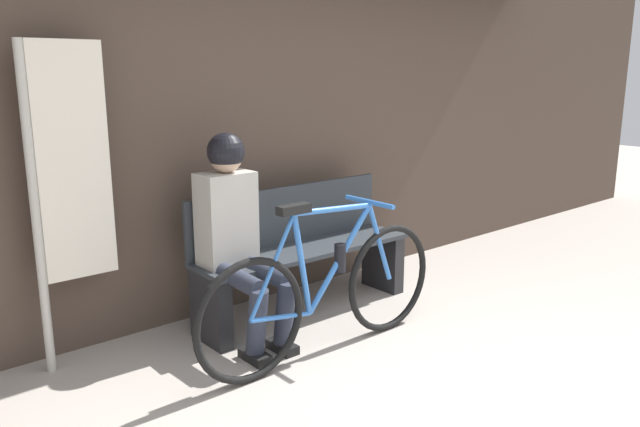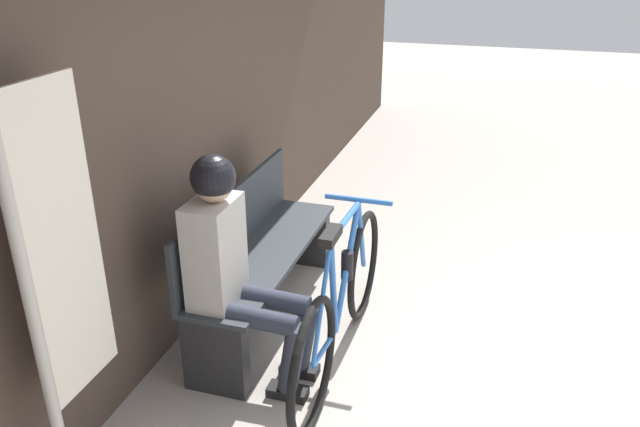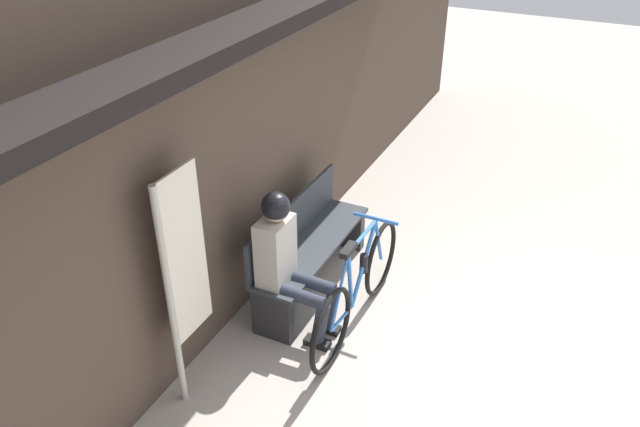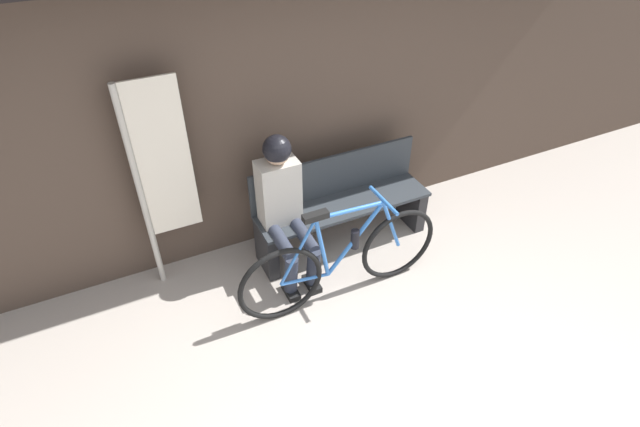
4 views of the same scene
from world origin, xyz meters
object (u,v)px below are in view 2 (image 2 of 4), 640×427
Objects in this scene: bicycle at (342,303)px; person_seated at (233,258)px; banner_pole at (56,271)px; park_bench_near at (259,259)px.

bicycle is 1.37× the size of person_seated.
banner_pole is at bearing 144.51° from bicycle.
bicycle is at bearing -35.49° from banner_pole.
park_bench_near is 0.89× the size of banner_pole.
person_seated reaches higher than bicycle.
banner_pole reaches higher than bicycle.
park_bench_near is 0.71m from bicycle.
park_bench_near is 1.25× the size of person_seated.
park_bench_near is at bearing 10.63° from person_seated.
person_seated is (-0.60, -0.11, 0.33)m from park_bench_near.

